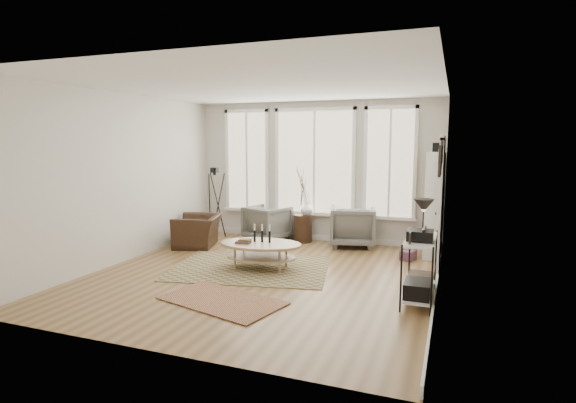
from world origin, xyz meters
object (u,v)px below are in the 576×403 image
at_px(bookcase, 434,204).
at_px(armchair_right, 352,226).
at_px(coffee_table, 260,249).
at_px(armchair_left, 268,223).
at_px(low_shelf, 420,262).
at_px(accent_chair, 198,231).
at_px(side_table, 303,205).

height_order(bookcase, armchair_right, bookcase).
bearing_deg(bookcase, armchair_right, 171.73).
relative_size(bookcase, armchair_right, 2.34).
bearing_deg(coffee_table, armchair_left, 109.81).
relative_size(armchair_left, armchair_right, 0.92).
bearing_deg(bookcase, low_shelf, -91.28).
height_order(bookcase, coffee_table, bookcase).
bearing_deg(armchair_left, low_shelf, 161.05).
bearing_deg(low_shelf, accent_chair, 159.34).
bearing_deg(side_table, accent_chair, -149.45).
height_order(side_table, accent_chair, side_table).
bearing_deg(coffee_table, bookcase, 35.86).
distance_m(armchair_left, side_table, 0.86).
relative_size(bookcase, coffee_table, 1.43).
relative_size(low_shelf, armchair_right, 1.48).
xyz_separation_m(armchair_left, side_table, (0.75, 0.11, 0.40)).
bearing_deg(armchair_left, accent_chair, 61.59).
height_order(low_shelf, armchair_left, low_shelf).
height_order(coffee_table, side_table, side_table).
relative_size(bookcase, low_shelf, 1.58).
bearing_deg(low_shelf, armchair_left, 141.28).
xyz_separation_m(coffee_table, accent_chair, (-1.82, 1.03, -0.03)).
bearing_deg(low_shelf, coffee_table, 166.29).
distance_m(coffee_table, side_table, 2.16).
xyz_separation_m(low_shelf, armchair_left, (-3.29, 2.64, -0.14)).
height_order(coffee_table, accent_chair, coffee_table).
bearing_deg(coffee_table, accent_chair, 150.57).
distance_m(bookcase, side_table, 2.61).
bearing_deg(armchair_left, coffee_table, 129.58).
bearing_deg(armchair_right, coffee_table, 50.05).
bearing_deg(accent_chair, coffee_table, 43.95).
relative_size(low_shelf, side_table, 0.81).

